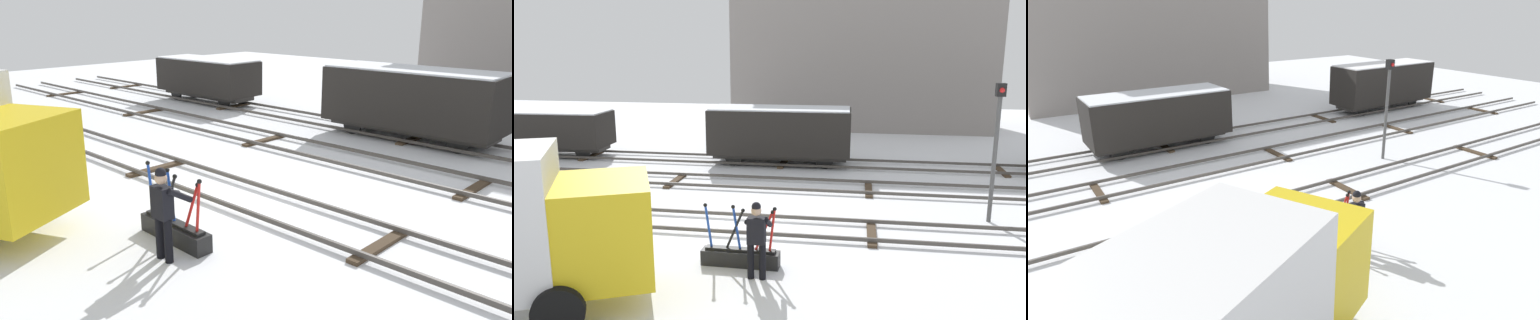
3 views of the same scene
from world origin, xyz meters
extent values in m
plane|color=white|center=(0.00, 0.00, 0.00)|extent=(60.00, 60.00, 0.00)
cube|color=#4C4742|center=(0.00, -0.72, 0.13)|extent=(44.00, 0.07, 0.10)
cube|color=#4C4742|center=(0.00, 0.72, 0.13)|extent=(44.00, 0.07, 0.10)
cube|color=#423323|center=(-10.56, 0.00, 0.04)|extent=(0.24, 1.94, 0.08)
cube|color=#423323|center=(-3.52, 0.00, 0.04)|extent=(0.24, 1.94, 0.08)
cube|color=#423323|center=(3.52, 0.00, 0.04)|extent=(0.24, 1.94, 0.08)
cube|color=#4C4742|center=(0.00, 3.65, 0.13)|extent=(44.00, 0.07, 0.10)
cube|color=#4C4742|center=(0.00, 5.09, 0.13)|extent=(44.00, 0.07, 0.10)
cube|color=#423323|center=(-17.60, 4.37, 0.04)|extent=(0.24, 1.94, 0.08)
cube|color=#423323|center=(-10.56, 4.37, 0.04)|extent=(0.24, 1.94, 0.08)
cube|color=#423323|center=(-3.52, 4.37, 0.04)|extent=(0.24, 1.94, 0.08)
cube|color=#423323|center=(3.52, 4.37, 0.04)|extent=(0.24, 1.94, 0.08)
cube|color=#4C4742|center=(0.00, 7.27, 0.13)|extent=(44.00, 0.07, 0.10)
cube|color=#4C4742|center=(0.00, 8.71, 0.13)|extent=(44.00, 0.07, 0.10)
cube|color=#423323|center=(-17.60, 7.99, 0.04)|extent=(0.24, 1.94, 0.08)
cube|color=#423323|center=(-8.80, 7.99, 0.04)|extent=(0.24, 1.94, 0.08)
cube|color=#423323|center=(0.00, 7.99, 0.04)|extent=(0.24, 1.94, 0.08)
cube|color=black|center=(0.51, -2.50, 0.18)|extent=(1.81, 0.39, 0.36)
cube|color=black|center=(0.51, -2.50, 0.39)|extent=(1.62, 0.23, 0.06)
cylinder|color=#1E47B7|center=(-0.23, -2.49, 0.88)|extent=(0.19, 0.06, 1.05)
sphere|color=black|center=(-0.30, -2.48, 1.40)|extent=(0.09, 0.09, 0.09)
cylinder|color=black|center=(0.37, -2.50, 0.84)|extent=(0.46, 0.06, 0.99)
sphere|color=black|center=(0.58, -2.50, 1.33)|extent=(0.09, 0.09, 0.09)
cylinder|color=#1E47B7|center=(0.43, -2.50, 0.88)|extent=(0.21, 0.06, 1.05)
sphere|color=black|center=(0.35, -2.50, 1.40)|extent=(0.09, 0.09, 0.09)
cylinder|color=red|center=(1.05, -2.51, 0.84)|extent=(0.46, 0.06, 0.99)
sphere|color=black|center=(1.25, -2.51, 1.33)|extent=(0.09, 0.09, 0.09)
cylinder|color=red|center=(1.24, -2.51, 0.88)|extent=(0.18, 0.06, 1.05)
sphere|color=black|center=(1.30, -2.51, 1.40)|extent=(0.09, 0.09, 0.09)
cylinder|color=black|center=(0.87, -3.11, 0.41)|extent=(0.15, 0.15, 0.81)
cylinder|color=black|center=(1.13, -3.11, 0.41)|extent=(0.15, 0.15, 0.81)
cube|color=black|center=(1.00, -3.11, 1.10)|extent=(0.38, 0.25, 0.58)
sphere|color=tan|center=(1.00, -3.11, 1.54)|extent=(0.22, 0.22, 0.22)
sphere|color=black|center=(1.00, -3.11, 1.63)|extent=(0.20, 0.20, 0.20)
cylinder|color=black|center=(0.80, -2.85, 1.17)|extent=(0.12, 0.55, 0.30)
cylinder|color=black|center=(1.22, -2.88, 1.22)|extent=(0.12, 0.52, 0.37)
cube|color=gold|center=(-1.78, -4.57, 1.50)|extent=(2.61, 2.71, 1.90)
cube|color=black|center=(-0.96, -4.19, 1.83)|extent=(0.79, 1.63, 0.76)
cylinder|color=black|center=(-2.89, -3.86, 0.45)|extent=(0.92, 0.61, 0.90)
cube|color=#2D2B28|center=(-10.57, 7.99, 0.40)|extent=(4.85, 1.38, 0.20)
cube|color=black|center=(-10.57, 7.99, 1.25)|extent=(5.13, 2.21, 1.50)
cube|color=white|center=(-10.57, 7.99, 2.03)|extent=(5.03, 2.12, 0.06)
cylinder|color=black|center=(-12.19, 7.38, 0.35)|extent=(0.70, 0.12, 0.70)
cylinder|color=black|center=(-12.23, 8.50, 0.35)|extent=(0.70, 0.12, 0.70)
cylinder|color=black|center=(-8.90, 7.49, 0.35)|extent=(0.70, 0.12, 0.70)
cylinder|color=black|center=(-8.94, 8.61, 0.35)|extent=(0.70, 0.12, 0.70)
cube|color=#2D2B28|center=(-0.13, 7.99, 0.40)|extent=(5.58, 1.45, 0.20)
cube|color=black|center=(-0.13, 7.99, 1.42)|extent=(5.89, 2.35, 1.85)
cube|color=silver|center=(-0.13, 7.99, 2.38)|extent=(5.77, 2.26, 0.06)
cylinder|color=black|center=(-2.02, 7.34, 0.35)|extent=(0.70, 0.11, 0.70)
cylinder|color=black|center=(-2.04, 8.58, 0.35)|extent=(0.70, 0.11, 0.70)
cylinder|color=black|center=(1.78, 7.41, 0.35)|extent=(0.70, 0.11, 0.70)
cylinder|color=black|center=(1.76, 8.64, 0.35)|extent=(0.70, 0.11, 0.70)
camera|label=1|loc=(7.98, -8.03, 4.34)|focal=36.36mm
camera|label=2|loc=(3.01, -13.32, 4.94)|focal=36.36mm
camera|label=3|loc=(-5.84, -10.25, 6.00)|focal=31.15mm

